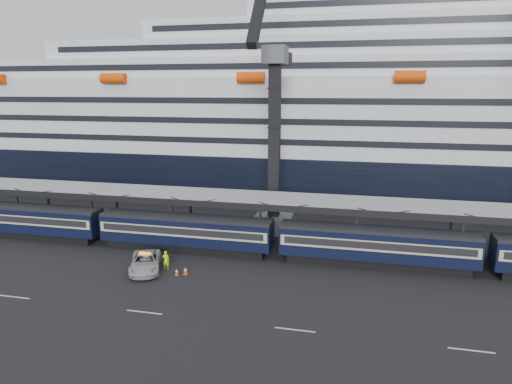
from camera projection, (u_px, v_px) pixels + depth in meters
ground at (488, 325)px, 34.13m from camera, size 260.00×260.00×0.00m
train at (412, 248)px, 44.16m from camera, size 133.05×3.00×4.05m
canopy at (458, 210)px, 46.27m from camera, size 130.00×6.25×5.53m
cruise_ship at (417, 119)px, 75.32m from camera, size 214.09×28.84×34.00m
crane_dark_near at (274, 135)px, 53.53m from camera, size 4.50×17.75×35.08m
pickup_truck at (145, 262)px, 44.17m from camera, size 4.77×6.57×1.66m
worker at (166, 260)px, 44.41m from camera, size 0.71×0.48×1.89m
traffic_cone_b at (177, 272)px, 43.13m from camera, size 0.36×0.36×0.72m
traffic_cone_c at (185, 270)px, 43.29m from camera, size 0.42×0.42×0.84m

